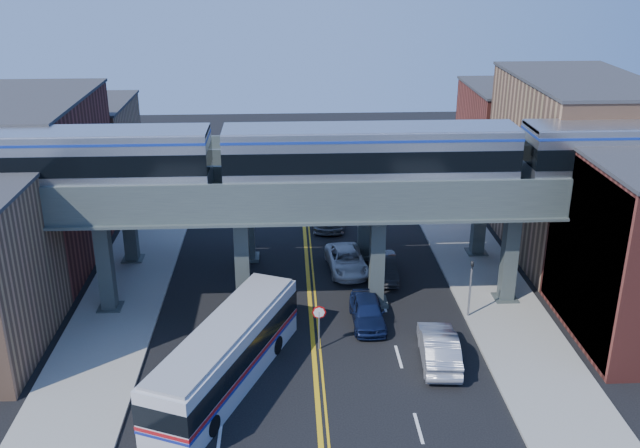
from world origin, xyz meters
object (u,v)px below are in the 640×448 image
(transit_train, at_px, (370,155))
(stop_sign, at_px, (319,320))
(car_lane_b, at_px, (384,267))
(car_lane_c, at_px, (347,260))
(traffic_signal, at_px, (471,283))
(car_lane_d, at_px, (330,213))
(car_lane_a, at_px, (367,311))
(car_parked_curb, at_px, (439,347))
(transit_bus, at_px, (226,355))

(transit_train, xyz_separation_m, stop_sign, (-3.12, -5.00, -7.65))
(car_lane_b, bearing_deg, car_lane_c, 155.55)
(traffic_signal, distance_m, car_lane_d, 17.15)
(stop_sign, height_order, car_lane_a, stop_sign)
(car_parked_curb, bearing_deg, car_lane_c, -66.54)
(transit_train, height_order, car_parked_curb, transit_train)
(transit_train, distance_m, traffic_signal, 9.38)
(car_lane_b, distance_m, car_parked_curb, 10.34)
(car_lane_a, height_order, car_lane_c, car_lane_a)
(stop_sign, xyz_separation_m, car_lane_b, (4.69, 8.67, -1.04))
(car_lane_a, distance_m, car_lane_d, 15.91)
(stop_sign, xyz_separation_m, car_lane_d, (1.73, 18.51, -0.89))
(transit_bus, height_order, car_lane_b, transit_bus)
(car_lane_a, bearing_deg, car_lane_d, 93.56)
(stop_sign, height_order, transit_bus, transit_bus)
(traffic_signal, height_order, car_lane_d, traffic_signal)
(car_lane_d, bearing_deg, car_parked_curb, -71.72)
(stop_sign, distance_m, traffic_signal, 9.41)
(car_lane_b, height_order, car_parked_curb, car_parked_curb)
(stop_sign, relative_size, car_lane_c, 0.51)
(transit_train, relative_size, transit_bus, 4.16)
(traffic_signal, relative_size, car_lane_a, 0.89)
(transit_bus, bearing_deg, car_parked_curb, -59.88)
(traffic_signal, height_order, transit_bus, traffic_signal)
(stop_sign, distance_m, car_lane_d, 18.61)
(transit_train, relative_size, car_lane_c, 9.79)
(transit_bus, xyz_separation_m, car_lane_c, (7.05, 12.82, -0.88))
(car_lane_a, bearing_deg, transit_train, 84.49)
(stop_sign, xyz_separation_m, car_parked_curb, (6.20, -1.56, -0.90))
(stop_sign, distance_m, transit_bus, 5.59)
(transit_train, distance_m, car_lane_c, 9.98)
(car_lane_c, bearing_deg, traffic_signal, -51.10)
(car_lane_c, distance_m, car_parked_curb, 12.05)
(transit_train, height_order, traffic_signal, transit_train)
(car_lane_a, height_order, car_lane_d, car_lane_d)
(car_lane_c, bearing_deg, transit_bus, -123.77)
(car_parked_curb, bearing_deg, stop_sign, -9.45)
(transit_bus, height_order, car_lane_c, transit_bus)
(stop_sign, relative_size, traffic_signal, 0.64)
(car_lane_c, bearing_deg, car_lane_d, 88.92)
(transit_bus, relative_size, car_parked_curb, 2.33)
(stop_sign, bearing_deg, car_lane_a, 42.22)
(transit_bus, distance_m, car_lane_c, 14.66)
(car_lane_d, bearing_deg, traffic_signal, -59.47)
(stop_sign, xyz_separation_m, car_lane_a, (2.92, 2.65, -0.98))
(transit_bus, xyz_separation_m, car_lane_b, (9.43, 11.65, -0.88))
(transit_train, xyz_separation_m, transit_bus, (-7.85, -7.97, -7.81))
(transit_train, xyz_separation_m, car_lane_d, (-1.39, 13.51, -8.54))
(car_lane_a, bearing_deg, car_parked_curb, -52.84)
(car_lane_c, relative_size, car_lane_d, 0.87)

